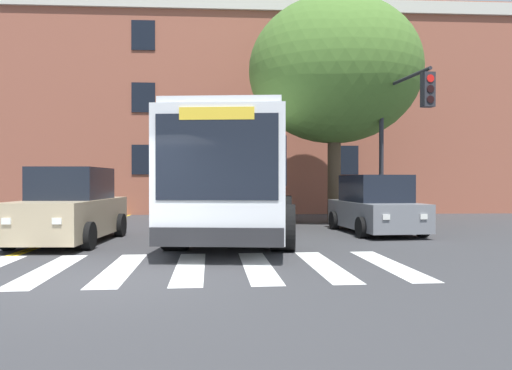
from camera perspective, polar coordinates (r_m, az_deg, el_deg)
ground_plane at (r=8.47m, az=-17.34°, el=-10.48°), size 120.00×120.00×0.00m
crosswalk at (r=9.54m, az=-15.25°, el=-9.22°), size 10.71×3.80×0.01m
lane_line_yellow_inner at (r=23.72m, az=-14.87°, el=-3.42°), size 0.12×36.00×0.01m
lane_line_yellow_outer at (r=23.69m, az=-14.49°, el=-3.43°), size 0.12×36.00×0.01m
city_bus at (r=14.90m, az=-1.63°, el=1.02°), size 3.98×11.24×3.26m
car_tan_near_lane at (r=13.88m, az=-20.39°, el=-2.57°), size 2.23×4.69×1.96m
car_grey_far_lane at (r=15.83m, az=13.45°, el=-2.39°), size 2.29×4.29×1.79m
car_silver_behind_bus at (r=25.86m, az=-5.15°, el=-1.22°), size 2.31×4.36×1.87m
traffic_light_near_corner at (r=16.93m, az=16.09°, el=7.02°), size 0.63×3.39×5.28m
street_tree_curbside_large at (r=19.91m, az=8.93°, el=12.74°), size 9.30×9.29×8.65m
building_facade at (r=27.54m, az=-1.40°, el=8.04°), size 36.50×7.12×10.45m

